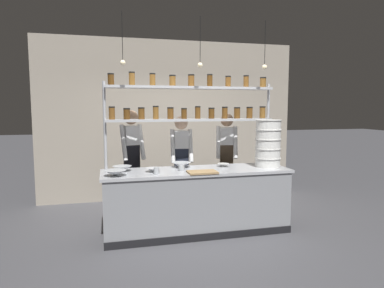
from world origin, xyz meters
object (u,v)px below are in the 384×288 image
chef_left (132,157)px  prep_bowl_near_right (223,165)px  prep_bowl_center_front (153,170)px  prep_bowl_center_back (181,165)px  chef_center (181,160)px  serving_cup_front (156,171)px  container_stack (268,143)px  cutting_board (202,172)px  prep_bowl_far_left (122,169)px  serving_cup_by_board (181,168)px  chef_right (227,156)px  spice_shelf_unit (191,107)px  prep_bowl_near_left (115,173)px

chef_left → prep_bowl_near_right: size_ratio=10.08×
chef_left → prep_bowl_center_front: 0.84m
prep_bowl_center_back → prep_bowl_near_right: (0.63, -0.08, -0.01)m
chef_center → prep_bowl_near_right: size_ratio=9.53×
chef_left → chef_center: bearing=-19.4°
chef_center → serving_cup_front: 1.04m
chef_center → container_stack: 1.41m
cutting_board → prep_bowl_far_left: (-1.06, 0.40, 0.02)m
container_stack → cutting_board: size_ratio=1.77×
prep_bowl_far_left → serving_cup_by_board: (0.81, -0.17, 0.01)m
chef_right → chef_left: bearing=-162.2°
chef_center → prep_bowl_far_left: (-0.97, -0.55, -0.01)m
chef_left → container_stack: (1.96, -0.82, 0.25)m
chef_left → serving_cup_by_board: 1.03m
prep_bowl_near_right → cutting_board: bearing=-137.5°
spice_shelf_unit → prep_bowl_center_front: bearing=-151.0°
spice_shelf_unit → prep_bowl_center_back: 0.88m
chef_center → container_stack: (1.17, -0.73, 0.31)m
prep_bowl_center_front → prep_bowl_center_back: (0.45, 0.25, 0.01)m
chef_center → serving_cup_front: chef_center is taller
chef_center → prep_bowl_near_left: chef_center is taller
chef_center → cutting_board: chef_center is taller
spice_shelf_unit → serving_cup_by_board: size_ratio=29.52×
prep_bowl_near_right → prep_bowl_far_left: bearing=-179.7°
spice_shelf_unit → chef_right: size_ratio=1.51×
prep_bowl_near_left → serving_cup_front: size_ratio=2.98×
chef_center → prep_bowl_center_front: size_ratio=8.08×
chef_center → chef_right: (0.81, 0.10, 0.03)m
spice_shelf_unit → container_stack: bearing=-18.6°
prep_bowl_center_front → prep_bowl_center_back: prep_bowl_center_back is taller
chef_center → prep_bowl_near_left: (-1.07, -0.89, -0.00)m
prep_bowl_center_front → serving_cup_by_board: (0.40, -0.01, 0.02)m
spice_shelf_unit → prep_bowl_far_left: (-1.05, -0.19, -0.85)m
chef_center → serving_cup_by_board: chef_center is taller
chef_right → serving_cup_front: size_ratio=17.48×
chef_left → prep_bowl_near_left: 1.02m
prep_bowl_center_back → serving_cup_front: 0.61m
cutting_board → prep_bowl_center_back: prep_bowl_center_back is taller
prep_bowl_near_left → serving_cup_by_board: size_ratio=3.33×
spice_shelf_unit → serving_cup_front: spice_shelf_unit is taller
prep_bowl_far_left → chef_left: bearing=74.1°
chef_center → chef_right: size_ratio=0.98×
chef_left → serving_cup_by_board: bearing=-65.2°
cutting_board → prep_bowl_near_right: size_ratio=2.28×
cutting_board → prep_bowl_near_left: bearing=176.8°
spice_shelf_unit → prep_bowl_near_left: bearing=-155.5°
prep_bowl_near_left → serving_cup_by_board: 0.93m
chef_center → prep_bowl_center_front: 0.90m
container_stack → prep_bowl_center_back: (-1.27, 0.26, -0.32)m
chef_left → serving_cup_by_board: (0.63, -0.81, -0.07)m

